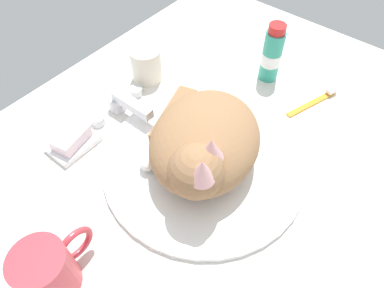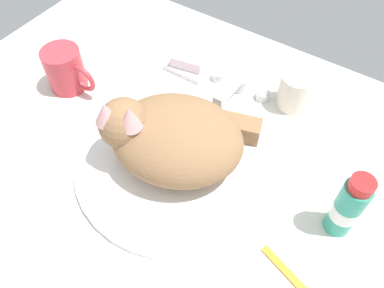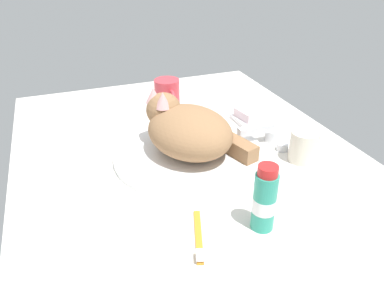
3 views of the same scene
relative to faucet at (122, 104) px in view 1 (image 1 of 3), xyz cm
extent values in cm
cube|color=silver|center=(0.00, -21.05, -3.81)|extent=(110.00, 82.50, 3.00)
cylinder|color=white|center=(0.00, -21.05, -1.73)|extent=(36.94, 36.94, 1.16)
cylinder|color=silver|center=(0.00, 1.76, -0.75)|extent=(3.60, 3.60, 3.11)
cube|color=silver|center=(0.00, -3.10, 1.80)|extent=(2.00, 9.72, 2.00)
cylinder|color=silver|center=(-5.39, 1.76, -1.41)|extent=(2.80, 2.80, 1.80)
cylinder|color=silver|center=(5.39, 1.76, -1.41)|extent=(2.80, 2.80, 1.80)
ellipsoid|color=#936B47|center=(0.00, -21.05, 4.47)|extent=(27.21, 24.62, 11.24)
sphere|color=#936B47|center=(-7.53, -25.07, 7.56)|extent=(11.00, 11.00, 8.66)
ellipsoid|color=white|center=(-5.89, -24.51, 5.88)|extent=(6.87, 6.33, 4.77)
cone|color=#DB9E9E|center=(-5.20, -25.88, 11.24)|extent=(4.95, 4.95, 3.90)
cone|color=#DB9E9E|center=(-8.89, -27.14, 11.24)|extent=(4.95, 4.95, 3.90)
cube|color=#936B47|center=(3.18, -11.24, 0.77)|extent=(14.79, 7.82, 3.84)
ellipsoid|color=white|center=(-6.54, -14.08, 0.58)|extent=(6.46, 5.22, 3.46)
cylinder|color=#C63842|center=(-30.55, -17.28, 2.19)|extent=(7.74, 7.74, 9.00)
torus|color=#C63842|center=(-25.48, -17.28, 2.19)|extent=(6.04, 1.00, 6.04)
cylinder|color=silver|center=(11.00, 3.62, 1.45)|extent=(6.64, 6.64, 7.52)
cube|color=white|center=(-12.35, 0.96, -1.71)|extent=(9.00, 6.40, 1.20)
cube|color=silver|center=(-12.35, 0.96, 0.13)|extent=(7.58, 5.58, 2.48)
cylinder|color=teal|center=(28.34, -17.28, 3.45)|extent=(4.22, 4.22, 11.51)
cylinder|color=white|center=(28.34, -17.28, 2.87)|extent=(4.30, 4.30, 2.88)
cylinder|color=red|center=(28.34, -17.28, 10.10)|extent=(3.58, 3.58, 1.80)
cube|color=orange|center=(26.72, -29.24, -1.91)|extent=(13.10, 5.40, 0.80)
cube|color=white|center=(32.04, -31.02, -1.11)|extent=(2.54, 2.06, 0.80)
camera|label=1|loc=(-30.77, -43.12, 50.56)|focal=32.92mm
camera|label=2|loc=(24.43, -53.50, 55.62)|focal=36.50mm
camera|label=3|loc=(73.42, -47.95, 45.04)|focal=34.90mm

